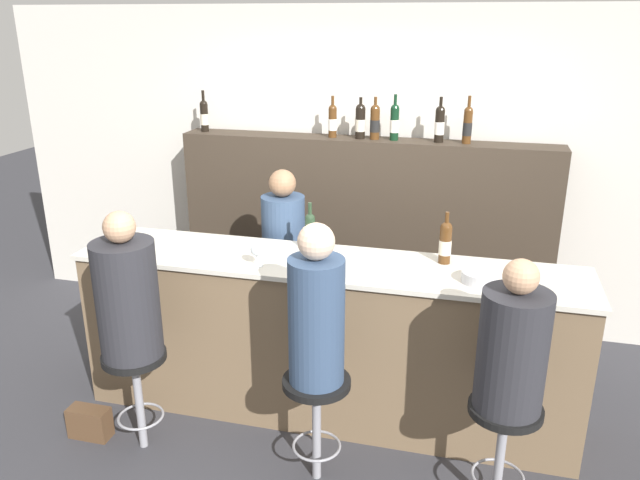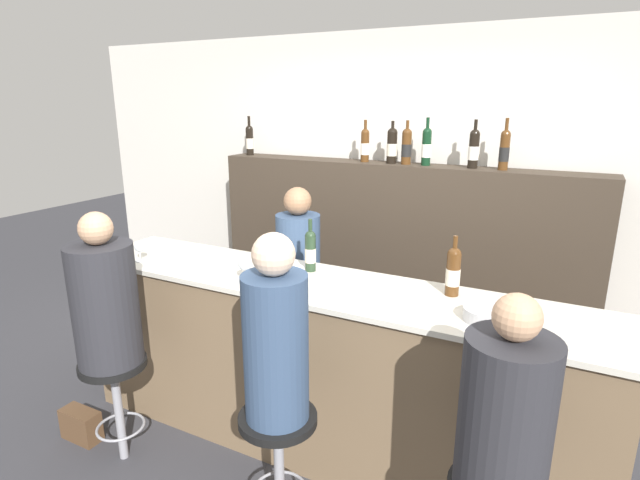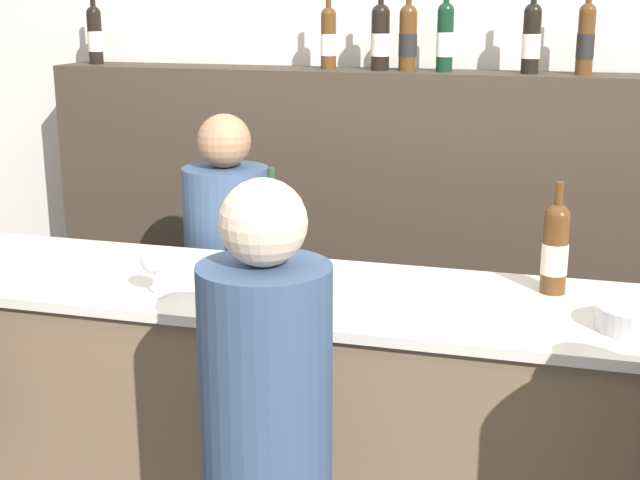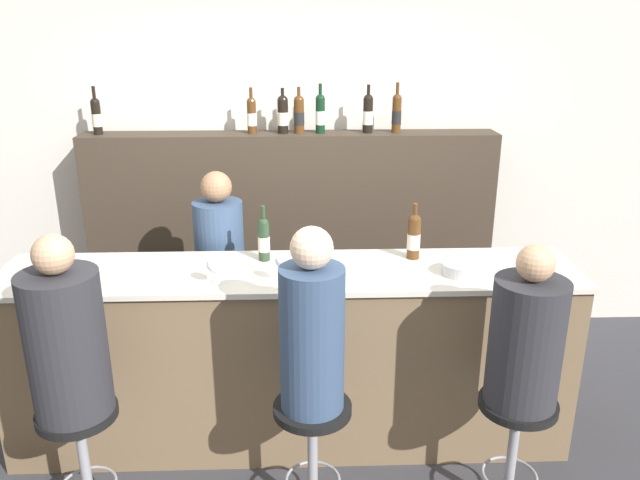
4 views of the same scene
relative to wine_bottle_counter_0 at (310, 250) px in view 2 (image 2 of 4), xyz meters
The scene contains 24 objects.
ground_plane 1.30m from the wine_bottle_counter_0, 72.33° to the right, with size 16.00×16.00×0.00m, color #333338.
wall_back 1.37m from the wine_bottle_counter_0, 83.96° to the left, with size 6.40×0.05×2.60m.
bar_counter 0.70m from the wine_bottle_counter_0, 47.93° to the right, with size 3.18×0.62×1.08m.
back_bar_cabinet 1.21m from the wine_bottle_counter_0, 82.77° to the left, with size 2.98×0.28×1.61m.
wine_bottle_counter_0 is the anchor object (origin of this frame).
wine_bottle_counter_1 0.85m from the wine_bottle_counter_0, ahead, with size 0.08×0.08×0.32m.
wine_bottle_backbar_0 1.74m from the wine_bottle_counter_0, 136.88° to the left, with size 0.07×0.07×0.33m.
wine_bottle_backbar_1 1.26m from the wine_bottle_counter_0, 96.30° to the left, with size 0.07×0.07×0.32m.
wine_bottle_backbar_2 1.26m from the wine_bottle_counter_0, 85.19° to the left, with size 0.08×0.08×0.32m.
wine_bottle_backbar_3 1.27m from the wine_bottle_counter_0, 79.53° to the left, with size 0.08×0.08×0.32m.
wine_bottle_backbar_4 1.31m from the wine_bottle_counter_0, 72.36° to the left, with size 0.07×0.07×0.35m.
wine_bottle_backbar_5 1.44m from the wine_bottle_counter_0, 58.31° to the left, with size 0.07×0.07×0.34m.
wine_bottle_backbar_6 1.55m from the wine_bottle_counter_0, 51.41° to the left, with size 0.07×0.07×0.35m.
wine_glass_0 1.11m from the wine_bottle_counter_0, 162.40° to the right, with size 0.07×0.07×0.13m.
wine_glass_1 0.41m from the wine_bottle_counter_0, 125.59° to the right, with size 0.08×0.08×0.14m.
wine_glass_2 0.35m from the wine_bottle_counter_0, 71.99° to the right, with size 0.07×0.07×0.16m.
metal_bowl 1.10m from the wine_bottle_counter_0, 13.22° to the right, with size 0.21×0.21×0.06m.
bar_stool_left 1.36m from the wine_bottle_counter_0, 136.83° to the right, with size 0.38×0.38×0.65m.
guest_seated_left 1.18m from the wine_bottle_counter_0, 136.83° to the right, with size 0.35×0.35×0.87m.
bar_stool_middle 1.09m from the wine_bottle_counter_0, 72.47° to the right, with size 0.38×0.38×0.65m.
guest_seated_middle 0.85m from the wine_bottle_counter_0, 72.47° to the right, with size 0.30×0.30×0.89m.
guest_seated_right 1.49m from the wine_bottle_counter_0, 32.78° to the right, with size 0.34×0.34×0.79m.
bartender 0.70m from the wine_bottle_counter_0, 128.56° to the left, with size 0.31×0.31×1.51m.
handbag 1.83m from the wine_bottle_counter_0, 146.76° to the right, with size 0.26×0.12×0.20m.
Camera 2 is at (1.22, -2.06, 2.08)m, focal length 28.00 mm.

